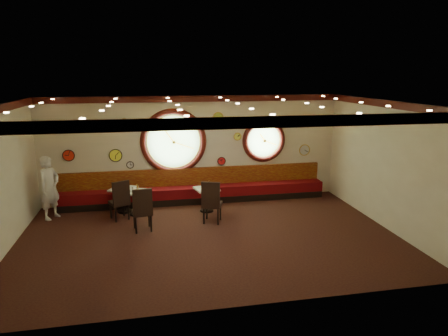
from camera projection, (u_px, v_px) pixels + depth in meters
floor at (209, 237)px, 9.60m from camera, size 9.00×6.00×0.00m
ceiling at (208, 103)px, 8.86m from camera, size 9.00×6.00×0.02m
wall_back at (194, 149)px, 12.09m from camera, size 9.00×0.02×3.20m
wall_front at (238, 218)px, 6.36m from camera, size 9.00×0.02×3.20m
wall_right at (385, 164)px, 10.06m from camera, size 0.02×6.00×3.20m
molding_back at (193, 99)px, 11.69m from camera, size 9.00×0.10×0.18m
molding_front at (238, 123)px, 6.06m from camera, size 9.00×0.10×0.18m
molding_right at (389, 104)px, 9.70m from camera, size 0.10×6.00×0.18m
banquette_base at (196, 199)px, 12.17m from camera, size 8.00×0.55×0.20m
banquette_seat at (195, 191)px, 12.12m from camera, size 8.00×0.55×0.30m
banquette_back at (194, 177)px, 12.23m from camera, size 8.00×0.10×0.55m
porthole_left_glass at (174, 142)px, 11.92m from camera, size 1.66×0.02×1.66m
porthole_left_frame at (174, 142)px, 11.90m from camera, size 1.98×0.18×1.98m
porthole_left_ring at (174, 142)px, 11.88m from camera, size 1.61×0.03×1.61m
porthole_right_glass at (264, 140)px, 12.45m from camera, size 1.10×0.02×1.10m
porthole_right_frame at (264, 140)px, 12.43m from camera, size 1.38×0.18×1.38m
porthole_right_ring at (264, 140)px, 12.41m from camera, size 1.09×0.03×1.09m
wall_clock_0 at (124, 123)px, 11.49m from camera, size 0.24×0.03×0.24m
wall_clock_1 at (304, 150)px, 12.75m from camera, size 0.34×0.03×0.34m
wall_clock_2 at (69, 155)px, 11.40m from camera, size 0.32×0.03×0.32m
wall_clock_3 at (218, 117)px, 11.97m from camera, size 0.30×0.03×0.30m
wall_clock_4 at (130, 165)px, 11.80m from camera, size 0.20×0.03×0.20m
wall_clock_5 at (221, 161)px, 12.30m from camera, size 0.24×0.03×0.24m
wall_clock_6 at (237, 136)px, 12.22m from camera, size 0.22×0.03×0.22m
wall_clock_7 at (81, 127)px, 11.29m from camera, size 0.26×0.03×0.26m
wall_clock_8 at (116, 155)px, 11.65m from camera, size 0.36×0.03×0.36m
wall_clock_9 at (298, 120)px, 12.48m from camera, size 0.28×0.03×0.28m
table_a at (124, 197)px, 11.23m from camera, size 0.85×0.85×0.71m
table_b at (136, 200)px, 11.03m from camera, size 0.80×0.80×0.68m
table_c at (207, 197)px, 11.31m from camera, size 0.73×0.73×0.68m
chair_a at (120, 198)px, 10.57m from camera, size 0.61×0.61×0.68m
chair_b at (142, 207)px, 9.79m from camera, size 0.53×0.53×0.70m
chair_c at (211, 199)px, 10.34m from camera, size 0.62×0.62×0.71m
condiment_a_salt at (122, 185)px, 11.24m from camera, size 0.04×0.04×0.11m
condiment_b_salt at (132, 189)px, 10.97m from camera, size 0.04×0.04×0.10m
condiment_c_salt at (205, 186)px, 11.32m from camera, size 0.03×0.03×0.09m
condiment_a_pepper at (125, 186)px, 11.16m from camera, size 0.03×0.03×0.09m
condiment_b_pepper at (137, 189)px, 10.97m from camera, size 0.04×0.04×0.10m
condiment_c_pepper at (206, 186)px, 11.24m from camera, size 0.04×0.04×0.10m
condiment_a_bottle at (126, 184)px, 11.25m from camera, size 0.05×0.05×0.16m
condiment_b_bottle at (137, 187)px, 11.07m from camera, size 0.05×0.05×0.17m
condiment_c_bottle at (209, 184)px, 11.33m from camera, size 0.06×0.06×0.18m
waiter at (50, 188)px, 10.66m from camera, size 0.69×0.75×1.72m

